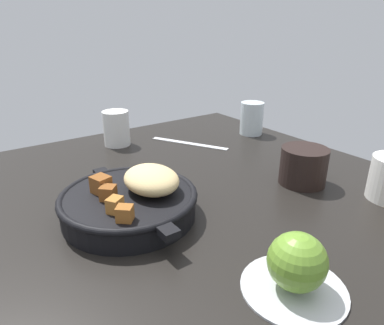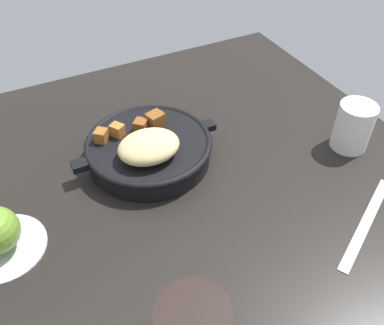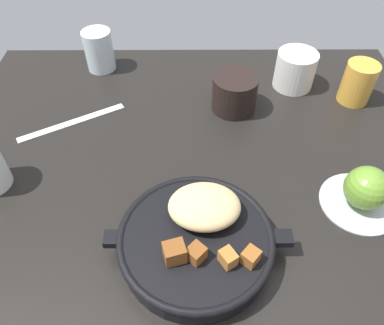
{
  "view_description": "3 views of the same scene",
  "coord_description": "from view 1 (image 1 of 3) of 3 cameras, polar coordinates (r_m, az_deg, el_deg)",
  "views": [
    {
      "loc": [
        46.67,
        -31.19,
        29.99
      ],
      "look_at": [
        -2.13,
        3.28,
        5.59
      ],
      "focal_mm": 32.03,
      "sensor_mm": 36.0,
      "label": 1
    },
    {
      "loc": [
        19.0,
        44.03,
        51.63
      ],
      "look_at": [
        -3.09,
        0.06,
        6.81
      ],
      "focal_mm": 39.53,
      "sensor_mm": 36.0,
      "label": 2
    },
    {
      "loc": [
        -0.69,
        -39.49,
        50.38
      ],
      "look_at": [
        -0.47,
        3.5,
        3.91
      ],
      "focal_mm": 35.19,
      "sensor_mm": 36.0,
      "label": 3
    }
  ],
  "objects": [
    {
      "name": "water_glass_tall",
      "position": [
        1.0,
        9.9,
        7.26
      ],
      "size": [
        6.55,
        6.55,
        9.22
      ],
      "primitive_type": "cylinder",
      "color": "silver",
      "rests_on": "ground_plane"
    },
    {
      "name": "coffee_mug_dark",
      "position": [
        0.71,
        18.05,
        -0.55
      ],
      "size": [
        9.16,
        9.16,
        7.42
      ],
      "primitive_type": "cylinder",
      "color": "black",
      "rests_on": "ground_plane"
    },
    {
      "name": "white_creamer_pitcher",
      "position": [
        0.92,
        -12.48,
        5.59
      ],
      "size": [
        6.74,
        6.74,
        9.04
      ],
      "primitive_type": "cylinder",
      "color": "white",
      "rests_on": "ground_plane"
    },
    {
      "name": "cast_iron_skillet",
      "position": [
        0.57,
        -9.92,
        -6.24
      ],
      "size": [
        26.99,
        22.69,
        8.28
      ],
      "color": "black",
      "rests_on": "ground_plane"
    },
    {
      "name": "butter_knife",
      "position": [
        0.92,
        -0.49,
        3.24
      ],
      "size": [
        19.87,
        12.09,
        0.36
      ],
      "primitive_type": "cube",
      "rotation": [
        0.0,
        0.0,
        0.51
      ],
      "color": "silver",
      "rests_on": "ground_plane"
    },
    {
      "name": "ground_plane",
      "position": [
        0.64,
        -1.3,
        -6.85
      ],
      "size": [
        93.81,
        91.98,
        2.4
      ],
      "primitive_type": "cube",
      "color": "black"
    },
    {
      "name": "red_apple",
      "position": [
        0.43,
        17.09,
        -15.49
      ],
      "size": [
        7.06,
        7.06,
        7.06
      ],
      "primitive_type": "sphere",
      "color": "olive",
      "rests_on": "saucer_plate"
    },
    {
      "name": "saucer_plate",
      "position": [
        0.46,
        16.52,
        -19.3
      ],
      "size": [
        12.8,
        12.8,
        0.6
      ],
      "primitive_type": "cylinder",
      "color": "#B7BABF",
      "rests_on": "ground_plane"
    }
  ]
}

